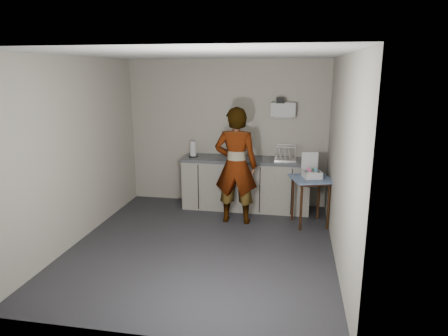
% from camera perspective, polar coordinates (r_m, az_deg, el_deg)
% --- Properties ---
extents(ground, '(4.00, 4.00, 0.00)m').
position_cam_1_polar(ground, '(5.73, -3.10, -11.05)').
color(ground, '#28282D').
rests_on(ground, ground).
extents(wall_back, '(3.60, 0.02, 2.60)m').
position_cam_1_polar(wall_back, '(7.24, 0.39, 5.01)').
color(wall_back, beige).
rests_on(wall_back, ground).
extents(wall_right, '(0.02, 4.00, 2.60)m').
position_cam_1_polar(wall_right, '(5.21, 16.26, 0.97)').
color(wall_right, beige).
rests_on(wall_right, ground).
extents(wall_left, '(0.02, 4.00, 2.60)m').
position_cam_1_polar(wall_left, '(5.99, -20.20, 2.30)').
color(wall_left, beige).
rests_on(wall_left, ground).
extents(ceiling, '(3.60, 4.00, 0.01)m').
position_cam_1_polar(ceiling, '(5.20, -3.48, 15.85)').
color(ceiling, white).
rests_on(ceiling, wall_back).
extents(kitchen_counter, '(2.24, 0.62, 0.91)m').
position_cam_1_polar(kitchen_counter, '(7.09, 3.17, -2.44)').
color(kitchen_counter, black).
rests_on(kitchen_counter, ground).
extents(wall_shelf, '(0.42, 0.18, 0.37)m').
position_cam_1_polar(wall_shelf, '(7.01, 8.45, 8.25)').
color(wall_shelf, white).
rests_on(wall_shelf, ground).
extents(side_table, '(0.75, 0.75, 0.77)m').
position_cam_1_polar(side_table, '(6.40, 12.34, -2.26)').
color(side_table, '#38180C').
rests_on(side_table, ground).
extents(standing_man, '(0.69, 0.45, 1.87)m').
position_cam_1_polar(standing_man, '(6.31, 1.71, 0.30)').
color(standing_man, '#B2A593').
rests_on(standing_man, ground).
extents(soap_bottle, '(0.17, 0.17, 0.31)m').
position_cam_1_polar(soap_bottle, '(6.91, 0.95, 2.62)').
color(soap_bottle, black).
rests_on(soap_bottle, kitchen_counter).
extents(soda_can, '(0.06, 0.06, 0.12)m').
position_cam_1_polar(soda_can, '(7.03, 2.73, 1.99)').
color(soda_can, red).
rests_on(soda_can, kitchen_counter).
extents(dark_bottle, '(0.07, 0.07, 0.25)m').
position_cam_1_polar(dark_bottle, '(6.98, 1.75, 2.46)').
color(dark_bottle, black).
rests_on(dark_bottle, kitchen_counter).
extents(paper_towel, '(0.16, 0.16, 0.28)m').
position_cam_1_polar(paper_towel, '(7.09, -4.43, 2.68)').
color(paper_towel, black).
rests_on(paper_towel, kitchen_counter).
extents(dish_rack, '(0.36, 0.27, 0.25)m').
position_cam_1_polar(dish_rack, '(6.91, 8.72, 1.62)').
color(dish_rack, white).
rests_on(dish_rack, kitchen_counter).
extents(bakery_box, '(0.33, 0.34, 0.38)m').
position_cam_1_polar(bakery_box, '(6.39, 12.41, -0.58)').
color(bakery_box, white).
rests_on(bakery_box, side_table).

